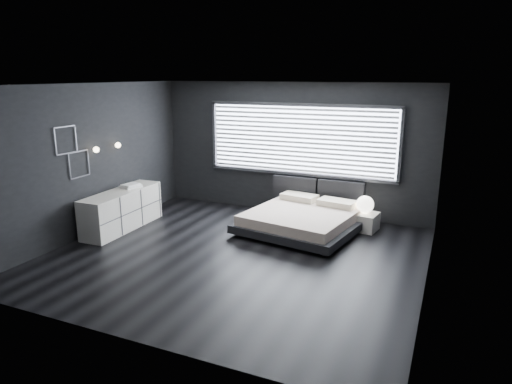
% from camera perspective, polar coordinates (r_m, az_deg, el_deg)
% --- Properties ---
extents(room, '(6.04, 6.00, 2.80)m').
position_cam_1_polar(room, '(7.33, -2.67, 2.25)').
color(room, black).
rests_on(room, ground).
extents(window, '(4.14, 0.09, 1.52)m').
position_cam_1_polar(window, '(9.68, 5.52, 6.48)').
color(window, white).
rests_on(window, ground).
extents(headboard, '(1.96, 0.16, 0.52)m').
position_cam_1_polar(headboard, '(9.70, 7.69, 0.18)').
color(headboard, black).
rests_on(headboard, ground).
extents(sconce_near, '(0.18, 0.11, 0.11)m').
position_cam_1_polar(sconce_near, '(8.97, -19.36, 5.02)').
color(sconce_near, silver).
rests_on(sconce_near, ground).
extents(sconce_far, '(0.18, 0.11, 0.11)m').
position_cam_1_polar(sconce_far, '(9.41, -16.89, 5.63)').
color(sconce_far, silver).
rests_on(sconce_far, ground).
extents(wall_art_upper, '(0.01, 0.48, 0.48)m').
position_cam_1_polar(wall_art_upper, '(8.57, -22.67, 6.01)').
color(wall_art_upper, '#47474C').
rests_on(wall_art_upper, ground).
extents(wall_art_lower, '(0.01, 0.48, 0.48)m').
position_cam_1_polar(wall_art_lower, '(8.82, -21.22, 3.25)').
color(wall_art_lower, '#47474C').
rests_on(wall_art_lower, ground).
extents(bed, '(2.35, 2.27, 0.53)m').
position_cam_1_polar(bed, '(8.82, 5.74, -3.42)').
color(bed, black).
rests_on(bed, ground).
extents(nightstand, '(0.65, 0.57, 0.34)m').
position_cam_1_polar(nightstand, '(9.16, 13.08, -3.56)').
color(nightstand, white).
rests_on(nightstand, ground).
extents(orb_lamp, '(0.34, 0.34, 0.34)m').
position_cam_1_polar(orb_lamp, '(9.07, 13.47, -1.52)').
color(orb_lamp, white).
rests_on(orb_lamp, nightstand).
extents(dresser, '(0.58, 1.92, 0.76)m').
position_cam_1_polar(dresser, '(9.30, -16.37, -2.14)').
color(dresser, white).
rests_on(dresser, ground).
extents(book_stack, '(0.36, 0.42, 0.08)m').
position_cam_1_polar(book_stack, '(9.42, -15.39, 0.76)').
color(book_stack, white).
rests_on(book_stack, dresser).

